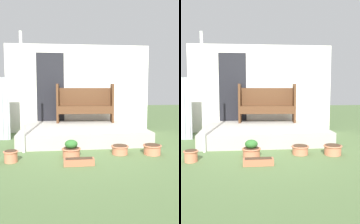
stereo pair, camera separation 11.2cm
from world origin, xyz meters
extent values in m
plane|color=#516B3D|center=(0.00, 0.00, 0.00)|extent=(24.00, 24.00, 0.00)
cube|color=#A8A399|center=(-0.02, 1.10, 0.17)|extent=(3.08, 2.20, 0.34)
cube|color=white|center=(-0.02, 2.23, 1.30)|extent=(4.28, 0.06, 2.60)
cube|color=black|center=(-0.86, 2.19, 1.35)|extent=(0.80, 0.02, 2.00)
cylinder|color=#AAB0B5|center=(-2.05, 1.22, 0.80)|extent=(0.04, 0.04, 1.60)
cylinder|color=#AAB0B5|center=(-1.93, 1.22, 0.80)|extent=(0.04, 0.04, 1.60)
cylinder|color=silver|center=(-1.36, -0.06, 1.24)|extent=(0.06, 0.06, 2.48)
cube|color=#4C2D19|center=(-0.65, 1.87, 0.89)|extent=(0.09, 0.40, 1.11)
cube|color=#4C2D19|center=(0.91, 1.77, 0.89)|extent=(0.09, 0.40, 1.11)
cube|color=#4C2D19|center=(0.13, 1.82, 0.80)|extent=(1.53, 0.50, 0.04)
cube|color=#4C2D19|center=(0.12, 1.64, 0.69)|extent=(1.50, 0.13, 0.18)
cube|color=#4C2D19|center=(0.14, 2.00, 1.07)|extent=(1.50, 0.14, 0.51)
cylinder|color=#C67251|center=(-1.50, -0.70, 0.10)|extent=(0.23, 0.23, 0.21)
torus|color=#C67251|center=(-1.50, -0.70, 0.20)|extent=(0.27, 0.27, 0.02)
cylinder|color=#422D1E|center=(-1.50, -0.70, 0.21)|extent=(0.22, 0.22, 0.01)
cylinder|color=#C67251|center=(-0.38, -0.49, 0.09)|extent=(0.34, 0.34, 0.17)
torus|color=#C67251|center=(-0.38, -0.49, 0.16)|extent=(0.38, 0.38, 0.02)
cylinder|color=#422D1E|center=(-0.38, -0.49, 0.17)|extent=(0.31, 0.31, 0.01)
ellipsoid|color=#2D6628|center=(-0.38, -0.49, 0.26)|extent=(0.25, 0.25, 0.17)
cylinder|color=#C67251|center=(0.61, -0.41, 0.09)|extent=(0.32, 0.32, 0.17)
torus|color=#C67251|center=(0.61, -0.41, 0.16)|extent=(0.36, 0.36, 0.02)
cylinder|color=#422D1E|center=(0.61, -0.41, 0.18)|extent=(0.29, 0.29, 0.01)
cylinder|color=#C67251|center=(1.26, -0.51, 0.10)|extent=(0.34, 0.34, 0.19)
torus|color=#C67251|center=(1.26, -0.51, 0.18)|extent=(0.38, 0.38, 0.02)
cylinder|color=#422D1E|center=(1.26, -0.51, 0.20)|extent=(0.31, 0.31, 0.01)
cube|color=#B26042|center=(-0.27, -1.03, 0.06)|extent=(0.54, 0.16, 0.12)
cube|color=#422D1E|center=(-0.27, -1.03, 0.12)|extent=(0.47, 0.14, 0.01)
camera|label=1|loc=(-0.60, -5.29, 1.39)|focal=40.00mm
camera|label=2|loc=(-0.49, -5.30, 1.39)|focal=40.00mm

